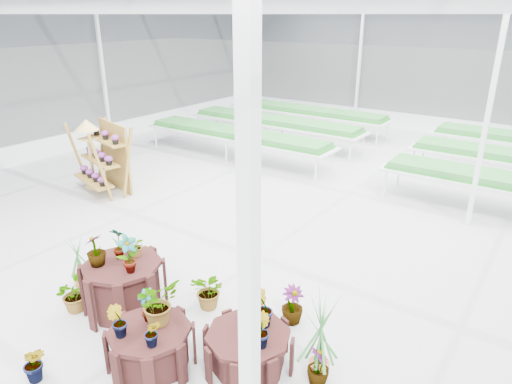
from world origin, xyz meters
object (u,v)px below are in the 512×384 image
Objects in this scene: plinth_low at (248,350)px; shelf_rack at (101,158)px; bird_table at (90,154)px; plinth_tall at (125,287)px; plinth_mid at (151,348)px.

plinth_low is 7.27m from shelf_rack.
plinth_low is 7.62m from bird_table.
plinth_low is 0.65× the size of shelf_rack.
plinth_tall is 1.35m from plinth_mid.
plinth_low is at bearing -5.42° from bird_table.
plinth_tall reaches higher than plinth_low.
plinth_low is (2.20, 0.10, -0.16)m from plinth_tall.
plinth_low is (1.00, 0.70, -0.03)m from plinth_mid.
plinth_tall is at bearing 153.43° from plinth_mid.
shelf_rack is at bearing 145.52° from plinth_tall.
plinth_tall is 1.11× the size of plinth_mid.
plinth_tall is 2.21m from plinth_low.
bird_table is (-7.02, 2.91, 0.65)m from plinth_low.
shelf_rack is 0.39m from bird_table.
bird_table reaches higher than plinth_mid.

